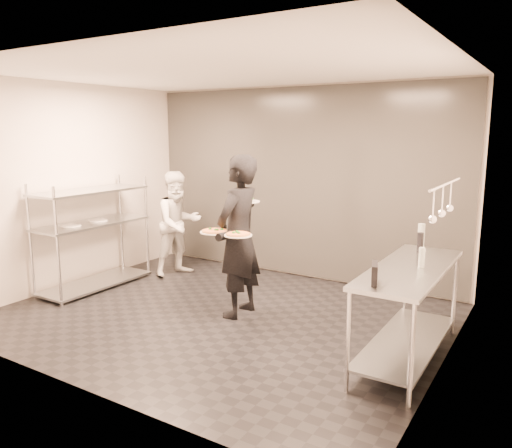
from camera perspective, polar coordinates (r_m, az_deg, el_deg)
The scene contains 13 objects.
room_shell at distance 6.65m, azimuth 1.69°, elevation 4.11°, with size 5.00×4.00×2.80m.
pass_rack at distance 7.23m, azimuth -18.17°, elevation -0.96°, with size 0.60×1.60×1.50m.
prep_counter at distance 4.92m, azimuth 17.06°, elevation -7.98°, with size 0.60×1.80×0.92m.
utensil_rail at distance 4.66m, azimuth 20.61°, elevation 2.43°, with size 0.07×1.20×0.31m.
waiter at distance 5.78m, azimuth -2.01°, elevation -1.45°, with size 0.69×0.45×1.89m, color black.
chef at distance 7.57m, azimuth -8.85°, elevation 0.05°, with size 0.76×0.59×1.56m, color silver.
pizza_plate_near at distance 5.66m, azimuth -4.76°, elevation -0.84°, with size 0.33×0.33×0.05m.
pizza_plate_far at distance 5.46m, azimuth -2.04°, elevation -1.20°, with size 0.31×0.31×0.05m.
salad_plate at distance 5.99m, azimuth -0.91°, elevation 2.77°, with size 0.28×0.28×0.07m.
pos_monitor at distance 4.22m, azimuth 13.38°, elevation -5.51°, with size 0.05×0.24×0.17m, color black.
bottle_green at distance 5.59m, azimuth 18.35°, elevation -1.30°, with size 0.07×0.07×0.26m, color gray.
bottle_clear at distance 4.81m, azimuth 18.41°, elevation -3.67°, with size 0.06×0.06×0.19m, color gray.
bottle_dark at distance 5.38m, azimuth 18.25°, elevation -2.04°, with size 0.06×0.06×0.21m, color black.
Camera 1 is at (3.31, -4.54, 2.16)m, focal length 35.00 mm.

